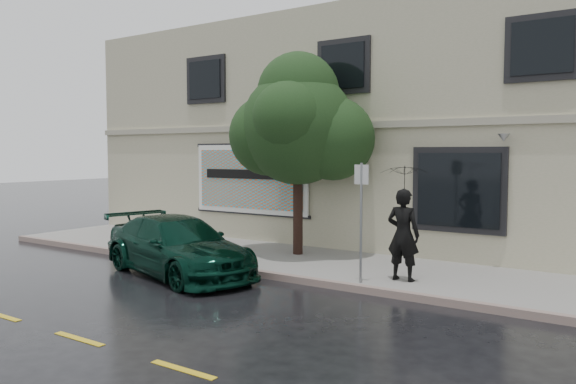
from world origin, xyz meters
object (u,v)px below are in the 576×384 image
Objects in this scene: pedestrian at (403,235)px; street_tree at (298,128)px; fire_hydrant at (152,235)px; car at (178,246)px.

pedestrian is 0.40× the size of street_tree.
street_tree is at bearing 5.53° from fire_hydrant.
pedestrian is (4.84, 1.78, 0.45)m from car.
fire_hydrant is (-3.74, -1.73, -2.94)m from street_tree.
car is 4.43m from street_tree.
street_tree is at bearing -6.91° from car.
fire_hydrant is at bearing -155.14° from street_tree.
pedestrian is 2.27× the size of fire_hydrant.
pedestrian is 7.31m from fire_hydrant.
street_tree reaches higher than fire_hydrant.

